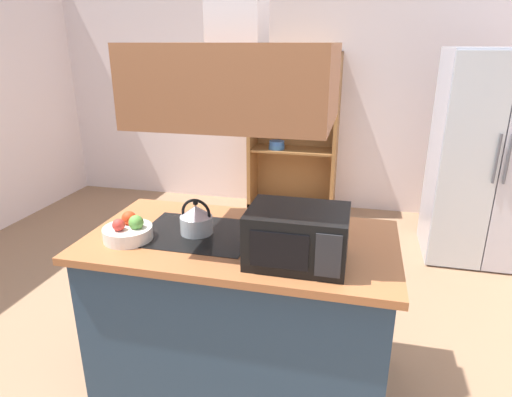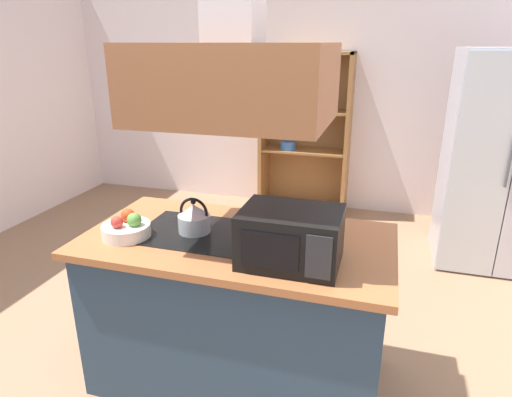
{
  "view_description": "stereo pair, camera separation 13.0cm",
  "coord_description": "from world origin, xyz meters",
  "px_view_note": "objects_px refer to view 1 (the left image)",
  "views": [
    {
      "loc": [
        0.7,
        -2.14,
        1.88
      ],
      "look_at": [
        0.12,
        0.26,
        1.0
      ],
      "focal_mm": 30.77,
      "sensor_mm": 36.0,
      "label": 1
    },
    {
      "loc": [
        0.83,
        -2.1,
        1.88
      ],
      "look_at": [
        0.12,
        0.26,
        1.0
      ],
      "focal_mm": 30.77,
      "sensor_mm": 36.0,
      "label": 2
    }
  ],
  "objects_px": {
    "fruit_bowl": "(128,231)",
    "cutting_board": "(283,225)",
    "kettle": "(196,219)",
    "microwave": "(297,236)",
    "refrigerator": "(488,159)",
    "dish_cabinet": "(293,143)"
  },
  "relations": [
    {
      "from": "dish_cabinet",
      "to": "kettle",
      "type": "xyz_separation_m",
      "value": [
        -0.08,
        -2.88,
        0.19
      ]
    },
    {
      "from": "refrigerator",
      "to": "dish_cabinet",
      "type": "bearing_deg",
      "value": 155.92
    },
    {
      "from": "refrigerator",
      "to": "fruit_bowl",
      "type": "distance_m",
      "value": 3.15
    },
    {
      "from": "cutting_board",
      "to": "microwave",
      "type": "distance_m",
      "value": 0.43
    },
    {
      "from": "dish_cabinet",
      "to": "cutting_board",
      "type": "height_order",
      "value": "dish_cabinet"
    },
    {
      "from": "dish_cabinet",
      "to": "microwave",
      "type": "xyz_separation_m",
      "value": [
        0.5,
        -3.07,
        0.24
      ]
    },
    {
      "from": "microwave",
      "to": "fruit_bowl",
      "type": "height_order",
      "value": "microwave"
    },
    {
      "from": "kettle",
      "to": "microwave",
      "type": "xyz_separation_m",
      "value": [
        0.58,
        -0.19,
        0.05
      ]
    },
    {
      "from": "refrigerator",
      "to": "kettle",
      "type": "distance_m",
      "value": 2.81
    },
    {
      "from": "refrigerator",
      "to": "kettle",
      "type": "xyz_separation_m",
      "value": [
        -1.92,
        -2.05,
        0.06
      ]
    },
    {
      "from": "dish_cabinet",
      "to": "fruit_bowl",
      "type": "bearing_deg",
      "value": -97.42
    },
    {
      "from": "refrigerator",
      "to": "fruit_bowl",
      "type": "bearing_deg",
      "value": -135.42
    },
    {
      "from": "cutting_board",
      "to": "microwave",
      "type": "xyz_separation_m",
      "value": [
        0.13,
        -0.39,
        0.12
      ]
    },
    {
      "from": "kettle",
      "to": "fruit_bowl",
      "type": "relative_size",
      "value": 0.77
    },
    {
      "from": "refrigerator",
      "to": "dish_cabinet",
      "type": "xyz_separation_m",
      "value": [
        -1.85,
        0.82,
        -0.13
      ]
    },
    {
      "from": "fruit_bowl",
      "to": "cutting_board",
      "type": "bearing_deg",
      "value": 24.93
    },
    {
      "from": "dish_cabinet",
      "to": "microwave",
      "type": "height_order",
      "value": "dish_cabinet"
    },
    {
      "from": "refrigerator",
      "to": "microwave",
      "type": "height_order",
      "value": "refrigerator"
    },
    {
      "from": "cutting_board",
      "to": "dish_cabinet",
      "type": "bearing_deg",
      "value": 97.77
    },
    {
      "from": "cutting_board",
      "to": "fruit_bowl",
      "type": "height_order",
      "value": "fruit_bowl"
    },
    {
      "from": "refrigerator",
      "to": "cutting_board",
      "type": "bearing_deg",
      "value": -128.59
    },
    {
      "from": "microwave",
      "to": "kettle",
      "type": "bearing_deg",
      "value": 161.69
    }
  ]
}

